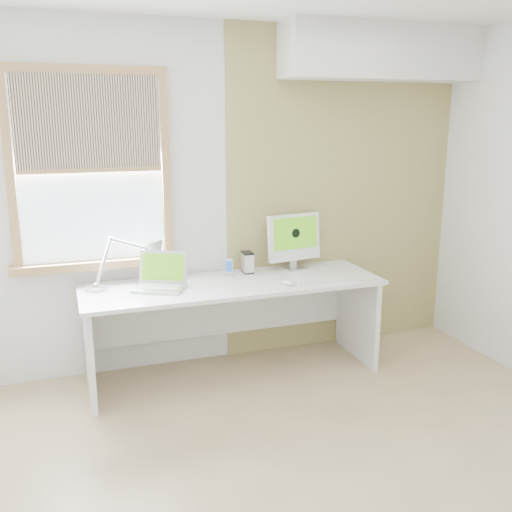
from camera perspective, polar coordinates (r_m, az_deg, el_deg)
name	(u,v)px	position (r m, az deg, el deg)	size (l,w,h in m)	color
room	(326,245)	(2.85, 6.95, 1.14)	(4.04, 3.54, 2.64)	tan
accent_wall	(342,193)	(4.83, 8.60, 6.23)	(2.00, 0.02, 2.60)	#9E9453
soffit	(381,52)	(4.76, 12.36, 19.24)	(1.60, 0.40, 0.42)	white
window	(91,171)	(4.23, -16.11, 8.15)	(1.20, 0.14, 1.42)	#9C7345
desk	(231,305)	(4.33, -2.52, -4.89)	(2.20, 0.70, 0.73)	white
desk_lamp	(145,257)	(4.23, -11.00, -0.12)	(0.67, 0.30, 0.37)	silver
laptop	(161,279)	(4.13, -9.48, -2.28)	(0.44, 0.41, 0.25)	silver
phone_dock	(229,271)	(4.37, -2.72, -1.51)	(0.09, 0.09, 0.14)	silver
external_drive	(247,262)	(4.46, -0.86, -0.64)	(0.08, 0.13, 0.16)	silver
imac	(294,238)	(4.54, 3.81, 1.77)	(0.46, 0.17, 0.44)	silver
keyboard	(325,280)	(4.27, 6.92, -2.37)	(0.48, 0.19, 0.02)	white
mouse	(289,283)	(4.16, 3.27, -2.66)	(0.07, 0.11, 0.03)	white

